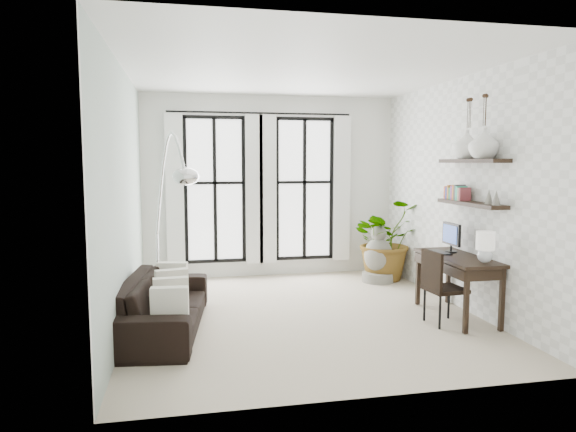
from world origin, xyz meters
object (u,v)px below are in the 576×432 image
object	(u,v)px
sofa	(163,304)
desk_chair	(439,283)
buddha	(378,258)
plant	(386,239)
arc_lamp	(170,177)
desk	(459,261)

from	to	relation	value
sofa	desk_chair	bearing A→B (deg)	-90.32
buddha	desk_chair	bearing A→B (deg)	-92.72
plant	desk_chair	bearing A→B (deg)	-97.23
sofa	plant	distance (m)	4.25
plant	arc_lamp	size ratio (longest dim) A/B	0.58
sofa	plant	bearing A→B (deg)	-53.86
plant	buddha	size ratio (longest dim) A/B	1.45
desk_chair	buddha	bearing A→B (deg)	82.66
buddha	arc_lamp	bearing A→B (deg)	-157.25
desk	desk_chair	size ratio (longest dim) A/B	1.47
plant	sofa	bearing A→B (deg)	-150.91
arc_lamp	buddha	xyz separation A→B (m)	(3.39, 1.42, -1.44)
desk	buddha	xyz separation A→B (m)	(-0.25, 2.16, -0.35)
sofa	plant	world-z (taller)	plant
buddha	desk	bearing A→B (deg)	-83.41
desk_chair	buddha	distance (m)	2.35
sofa	desk	world-z (taller)	desk
desk_chair	arc_lamp	world-z (taller)	arc_lamp
sofa	plant	xyz separation A→B (m)	(3.70, 2.06, 0.38)
desk_chair	buddha	world-z (taller)	buddha
sofa	desk_chair	size ratio (longest dim) A/B	2.39
desk	arc_lamp	world-z (taller)	arc_lamp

